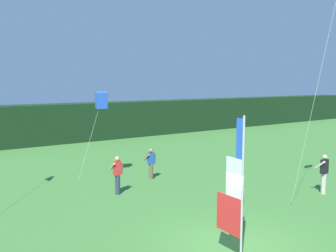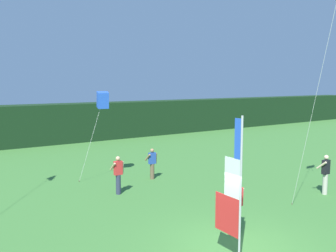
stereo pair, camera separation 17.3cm
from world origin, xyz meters
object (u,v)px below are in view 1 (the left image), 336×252
(banner_flag, at_px, (234,193))
(person_far_left, at_px, (237,204))
(person_near_banner, at_px, (324,173))
(person_mid_field, at_px, (117,174))
(person_far_right, at_px, (151,163))
(kite_blue_box_0, at_px, (101,100))

(banner_flag, relative_size, person_far_left, 2.38)
(person_near_banner, bearing_deg, banner_flag, -163.39)
(banner_flag, distance_m, person_mid_field, 7.46)
(person_near_banner, bearing_deg, person_far_right, 128.49)
(banner_flag, xyz_separation_m, person_far_right, (2.63, 8.77, -1.12))
(person_near_banner, distance_m, kite_blue_box_0, 11.05)
(banner_flag, distance_m, kite_blue_box_0, 10.26)
(person_mid_field, bearing_deg, kite_blue_box_0, 80.16)
(kite_blue_box_0, bearing_deg, person_far_right, -30.55)
(person_near_banner, height_order, person_far_left, person_near_banner)
(person_mid_field, bearing_deg, person_far_left, -75.55)
(banner_flag, relative_size, person_mid_field, 2.39)
(person_far_right, bearing_deg, person_mid_field, -151.72)
(person_far_left, xyz_separation_m, kite_blue_box_0, (-1.07, 8.58, 3.17))
(person_near_banner, height_order, kite_blue_box_0, kite_blue_box_0)
(person_far_left, height_order, person_far_right, person_far_left)
(person_far_left, relative_size, kite_blue_box_0, 0.38)
(banner_flag, xyz_separation_m, kite_blue_box_0, (0.50, 10.03, 2.12))
(banner_flag, relative_size, person_near_banner, 2.31)
(person_near_banner, xyz_separation_m, kite_blue_box_0, (-7.26, 7.71, 3.14))
(person_far_right, bearing_deg, person_far_left, -98.20)
(banner_flag, xyz_separation_m, person_far_left, (1.57, 1.45, -1.05))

